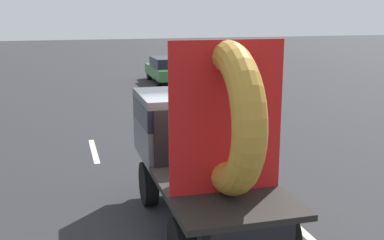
% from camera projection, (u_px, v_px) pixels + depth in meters
% --- Properties ---
extents(ground_plane, '(120.00, 120.00, 0.00)m').
position_uv_depth(ground_plane, '(211.00, 222.00, 9.46)').
color(ground_plane, '#28282B').
extents(flatbed_truck, '(2.02, 4.67, 3.63)m').
position_uv_depth(flatbed_truck, '(200.00, 136.00, 9.21)').
color(flatbed_truck, black).
rests_on(flatbed_truck, ground_plane).
extents(distant_sedan, '(1.88, 4.39, 1.43)m').
position_uv_depth(distant_sedan, '(168.00, 69.00, 27.30)').
color(distant_sedan, black).
rests_on(distant_sedan, ground_plane).
extents(lane_dash_left_far, '(0.16, 2.50, 0.01)m').
position_uv_depth(lane_dash_left_far, '(94.00, 151.00, 14.18)').
color(lane_dash_left_far, beige).
rests_on(lane_dash_left_far, ground_plane).
extents(lane_dash_right_far, '(0.16, 2.20, 0.01)m').
position_uv_depth(lane_dash_right_far, '(203.00, 141.00, 15.21)').
color(lane_dash_right_far, beige).
rests_on(lane_dash_right_far, ground_plane).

